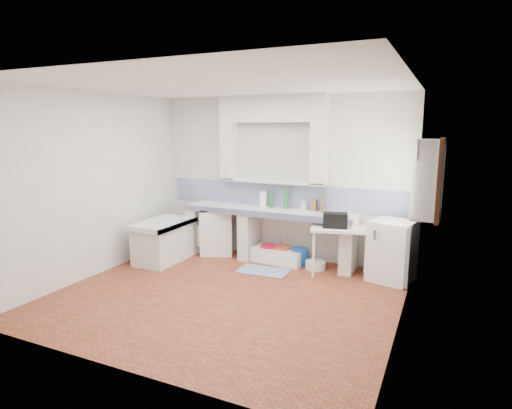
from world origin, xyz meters
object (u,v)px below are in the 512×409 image
at_px(sink, 279,256).
at_px(fridge, 392,251).
at_px(stove, 217,232).
at_px(side_table, 340,251).

relative_size(sink, fridge, 0.97).
bearing_deg(sink, stove, -176.07).
bearing_deg(sink, side_table, -5.39).
relative_size(stove, sink, 0.91).
height_order(stove, side_table, stove).
distance_m(side_table, fridge, 0.77).
height_order(stove, fridge, fridge).
relative_size(side_table, fridge, 0.99).
bearing_deg(side_table, sink, 154.84).
bearing_deg(stove, side_table, -28.04).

